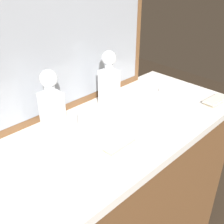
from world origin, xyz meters
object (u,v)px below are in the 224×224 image
(silver_brush_center, at_px, (216,101))
(porcelain_dish, at_px, (166,90))
(crystal_decanter_far_right, at_px, (109,85))
(crystal_decanter_rear, at_px, (52,109))
(crystal_tumbler_left, at_px, (88,121))
(silver_brush_rear, at_px, (119,143))

(silver_brush_center, bearing_deg, porcelain_dish, 104.75)
(porcelain_dish, bearing_deg, silver_brush_center, -75.25)
(crystal_decanter_far_right, xyz_separation_m, crystal_decanter_rear, (-0.33, -0.01, -0.00))
(crystal_tumbler_left, distance_m, porcelain_dish, 0.56)
(crystal_decanter_far_right, relative_size, silver_brush_center, 1.90)
(crystal_decanter_rear, relative_size, crystal_tumbler_left, 2.78)
(crystal_tumbler_left, bearing_deg, crystal_decanter_rear, 139.30)
(crystal_decanter_far_right, relative_size, porcelain_dish, 3.76)
(silver_brush_rear, distance_m, porcelain_dish, 0.57)
(crystal_tumbler_left, height_order, porcelain_dish, crystal_tumbler_left)
(crystal_decanter_rear, relative_size, porcelain_dish, 3.77)
(crystal_decanter_far_right, height_order, crystal_tumbler_left, crystal_decanter_far_right)
(crystal_decanter_rear, xyz_separation_m, porcelain_dish, (0.67, -0.10, -0.11))
(crystal_decanter_far_right, xyz_separation_m, silver_brush_center, (0.40, -0.36, -0.10))
(crystal_decanter_rear, xyz_separation_m, crystal_tumbler_left, (0.11, -0.09, -0.07))
(crystal_tumbler_left, relative_size, silver_brush_rear, 0.65)
(crystal_decanter_rear, relative_size, silver_brush_rear, 1.79)
(crystal_decanter_rear, bearing_deg, crystal_tumbler_left, -40.70)
(crystal_decanter_far_right, distance_m, silver_brush_center, 0.55)
(crystal_tumbler_left, relative_size, silver_brush_center, 0.68)
(crystal_decanter_rear, bearing_deg, porcelain_dish, -8.19)
(crystal_tumbler_left, xyz_separation_m, silver_brush_rear, (0.02, -0.17, -0.03))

